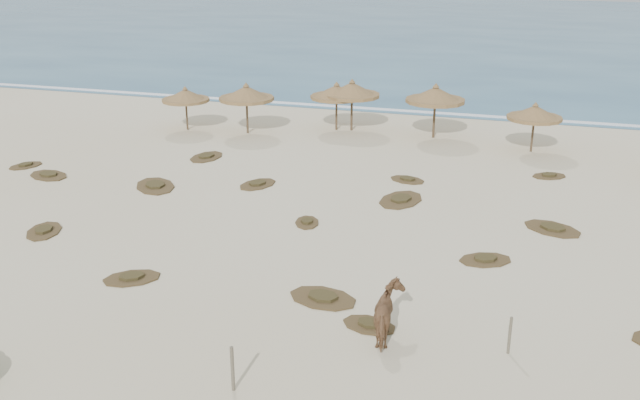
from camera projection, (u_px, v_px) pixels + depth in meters
The scene contains 27 objects.
ground at pixel (271, 280), 23.81m from camera, with size 160.00×160.00×0.00m, color beige.
ocean at pixel (476, 28), 91.25m from camera, with size 200.00×100.00×0.01m, color #29557C.
foam_line at pixel (408, 111), 47.19m from camera, with size 70.00×0.60×0.01m, color white.
palapa_0 at pixel (185, 96), 41.97m from camera, with size 3.48×3.48×2.62m.
palapa_1 at pixel (246, 94), 41.12m from camera, with size 3.60×3.60×2.99m.
palapa_2 at pixel (337, 92), 41.88m from camera, with size 3.17×3.17×2.90m.
palapa_3 at pixel (352, 90), 41.72m from camera, with size 4.02×4.02×3.09m.
palapa_4 at pixel (435, 95), 40.10m from camera, with size 4.39×4.39×3.15m.
palapa_5 at pixel (535, 113), 37.50m from camera, with size 3.66×3.66×2.71m.
horse at pixel (389, 315), 20.00m from camera, with size 0.86×1.88×1.59m, color #906441.
fence_post_near at pixel (233, 369), 17.78m from camera, with size 0.09×0.09×1.25m, color #655D4C.
fence_post_far at pixel (510, 335), 19.40m from camera, with size 0.08×0.08×1.12m, color #655D4C.
scrub_0 at pixel (44, 231), 27.70m from camera, with size 1.93×2.31×0.16m.
scrub_1 at pixel (155, 186), 32.77m from camera, with size 2.99×3.09×0.16m.
scrub_2 at pixel (307, 222), 28.54m from camera, with size 1.34×1.68×0.16m.
scrub_3 at pixel (401, 199), 31.03m from camera, with size 2.29×2.93×0.16m.
scrub_4 at pixel (485, 259), 25.21m from camera, with size 2.26×1.95×0.16m.
scrub_5 at pixel (552, 228), 27.92m from camera, with size 2.75×2.41×0.16m.
scrub_6 at pixel (206, 157), 37.15m from camera, with size 1.70×2.38×0.16m.
scrub_7 at pixel (407, 179), 33.61m from camera, with size 1.98×1.60×0.16m.
scrub_8 at pixel (26, 165), 35.71m from camera, with size 1.71×1.99×0.16m.
scrub_9 at pixel (323, 298), 22.53m from camera, with size 2.51×1.88×0.16m.
scrub_10 at pixel (549, 176), 34.15m from camera, with size 1.97×1.73×0.16m.
scrub_11 at pixel (132, 278), 23.85m from camera, with size 2.29×2.09×0.16m.
scrub_12 at pixel (369, 325), 20.95m from camera, with size 1.82×1.37×0.16m.
scrub_13 at pixel (258, 184), 32.99m from camera, with size 1.98×2.36×0.16m.
scrub_15 at pixel (49, 175), 34.24m from camera, with size 2.57×2.13×0.16m.
Camera 1 is at (7.76, -20.06, 10.70)m, focal length 40.00 mm.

